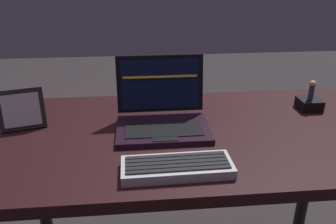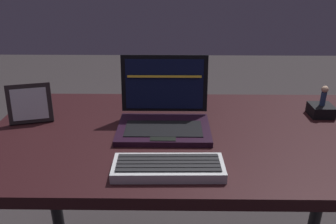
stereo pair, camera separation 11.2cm
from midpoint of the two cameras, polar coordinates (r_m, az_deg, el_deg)
name	(u,v)px [view 1 (the left image)]	position (r m, az deg, el deg)	size (l,w,h in m)	color
desk	(191,154)	(1.23, 1.21, -7.06)	(1.40, 0.73, 0.76)	black
laptop_front	(162,115)	(1.19, -3.69, -0.57)	(0.32, 0.25, 0.23)	black
external_keyboard	(177,167)	(0.96, -1.86, -9.23)	(0.31, 0.12, 0.03)	silver
photo_frame	(21,110)	(1.29, -25.53, 0.29)	(0.16, 0.08, 0.14)	black
figurine_stand	(309,104)	(1.44, 20.42, 1.21)	(0.08, 0.08, 0.04)	black
figurine	(312,89)	(1.41, 20.78, 3.59)	(0.03, 0.03, 0.08)	navy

